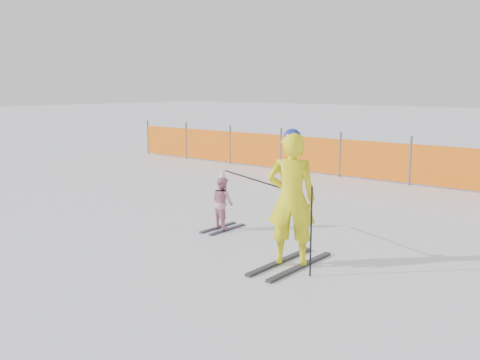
{
  "coord_description": "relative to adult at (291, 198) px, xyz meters",
  "views": [
    {
      "loc": [
        5.36,
        -6.04,
        2.49
      ],
      "look_at": [
        0.0,
        0.5,
        1.0
      ],
      "focal_mm": 40.0,
      "sensor_mm": 36.0,
      "label": 1
    }
  ],
  "objects": [
    {
      "name": "safety_fence",
      "position": [
        -3.02,
        7.11,
        -0.41
      ],
      "size": [
        16.31,
        0.06,
        1.25
      ],
      "color": "#595960",
      "rests_on": "ground"
    },
    {
      "name": "child",
      "position": [
        -2.0,
        0.84,
        -0.46
      ],
      "size": [
        0.52,
        0.9,
        1.09
      ],
      "color": "black",
      "rests_on": "ground"
    },
    {
      "name": "ski_poles",
      "position": [
        -0.44,
        0.18,
        -0.08
      ],
      "size": [
        2.35,
        1.02,
        1.22
      ],
      "color": "black",
      "rests_on": "ground"
    },
    {
      "name": "ground",
      "position": [
        -1.34,
        0.02,
        -0.96
      ],
      "size": [
        120.0,
        120.0,
        0.0
      ],
      "primitive_type": "plane",
      "color": "white",
      "rests_on": "ground"
    },
    {
      "name": "adult",
      "position": [
        0.0,
        0.0,
        0.0
      ],
      "size": [
        0.8,
        1.52,
        1.93
      ],
      "color": "black",
      "rests_on": "ground"
    }
  ]
}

